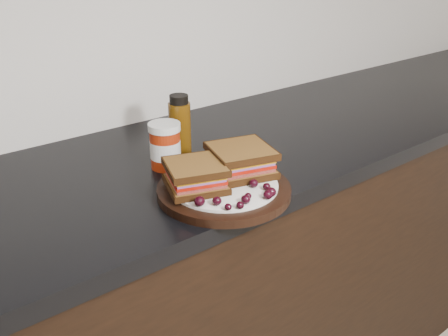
# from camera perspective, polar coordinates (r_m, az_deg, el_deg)

# --- Properties ---
(countertop) EXTENTS (3.98, 0.60, 0.04)m
(countertop) POSITION_cam_1_polar(r_m,az_deg,el_deg) (1.14, -12.39, -2.20)
(countertop) COLOR black
(countertop) RESTS_ON base_cabinets
(plate) EXTENTS (0.28, 0.28, 0.02)m
(plate) POSITION_cam_1_polar(r_m,az_deg,el_deg) (1.04, 0.00, -2.54)
(plate) COLOR black
(plate) RESTS_ON countertop
(sandwich_left) EXTENTS (0.15, 0.15, 0.05)m
(sandwich_left) POSITION_cam_1_polar(r_m,az_deg,el_deg) (1.01, -3.27, -0.86)
(sandwich_left) COLOR brown
(sandwich_left) RESTS_ON plate
(sandwich_right) EXTENTS (0.16, 0.16, 0.06)m
(sandwich_right) POSITION_cam_1_polar(r_m,az_deg,el_deg) (1.07, 1.95, 0.90)
(sandwich_right) COLOR brown
(sandwich_right) RESTS_ON plate
(grape_0) EXTENTS (0.02, 0.02, 0.02)m
(grape_0) POSITION_cam_1_polar(r_m,az_deg,el_deg) (0.95, -2.82, -3.82)
(grape_0) COLOR black
(grape_0) RESTS_ON plate
(grape_1) EXTENTS (0.02, 0.02, 0.02)m
(grape_1) POSITION_cam_1_polar(r_m,az_deg,el_deg) (0.95, -0.81, -3.79)
(grape_1) COLOR black
(grape_1) RESTS_ON plate
(grape_2) EXTENTS (0.01, 0.01, 0.01)m
(grape_2) POSITION_cam_1_polar(r_m,az_deg,el_deg) (0.94, 0.47, -4.47)
(grape_2) COLOR black
(grape_2) RESTS_ON plate
(grape_3) EXTENTS (0.02, 0.02, 0.01)m
(grape_3) POSITION_cam_1_polar(r_m,az_deg,el_deg) (0.94, 1.85, -4.27)
(grape_3) COLOR black
(grape_3) RESTS_ON plate
(grape_4) EXTENTS (0.02, 0.02, 0.02)m
(grape_4) POSITION_cam_1_polar(r_m,az_deg,el_deg) (0.96, 2.50, -3.60)
(grape_4) COLOR black
(grape_4) RESTS_ON plate
(grape_5) EXTENTS (0.01, 0.01, 0.01)m
(grape_5) POSITION_cam_1_polar(r_m,az_deg,el_deg) (0.98, 2.76, -3.23)
(grape_5) COLOR black
(grape_5) RESTS_ON plate
(grape_6) EXTENTS (0.02, 0.02, 0.02)m
(grape_6) POSITION_cam_1_polar(r_m,az_deg,el_deg) (0.98, 5.04, -3.08)
(grape_6) COLOR black
(grape_6) RESTS_ON plate
(grape_7) EXTENTS (0.02, 0.02, 0.02)m
(grape_7) POSITION_cam_1_polar(r_m,az_deg,el_deg) (0.99, 5.41, -2.75)
(grape_7) COLOR black
(grape_7) RESTS_ON plate
(grape_8) EXTENTS (0.02, 0.02, 0.01)m
(grape_8) POSITION_cam_1_polar(r_m,az_deg,el_deg) (1.01, 4.90, -2.13)
(grape_8) COLOR black
(grape_8) RESTS_ON plate
(grape_9) EXTENTS (0.02, 0.02, 0.02)m
(grape_9) POSITION_cam_1_polar(r_m,az_deg,el_deg) (1.02, 3.41, -1.76)
(grape_9) COLOR black
(grape_9) RESTS_ON plate
(grape_10) EXTENTS (0.02, 0.02, 0.02)m
(grape_10) POSITION_cam_1_polar(r_m,az_deg,el_deg) (1.06, 4.83, -0.60)
(grape_10) COLOR black
(grape_10) RESTS_ON plate
(grape_11) EXTENTS (0.02, 0.02, 0.02)m
(grape_11) POSITION_cam_1_polar(r_m,az_deg,el_deg) (1.07, 3.74, -0.59)
(grape_11) COLOR black
(grape_11) RESTS_ON plate
(grape_12) EXTENTS (0.02, 0.02, 0.02)m
(grape_12) POSITION_cam_1_polar(r_m,az_deg,el_deg) (1.09, 3.63, 0.03)
(grape_12) COLOR black
(grape_12) RESTS_ON plate
(grape_13) EXTENTS (0.02, 0.02, 0.02)m
(grape_13) POSITION_cam_1_polar(r_m,az_deg,el_deg) (1.10, 2.03, 0.41)
(grape_13) COLOR black
(grape_13) RESTS_ON plate
(grape_14) EXTENTS (0.02, 0.02, 0.02)m
(grape_14) POSITION_cam_1_polar(r_m,az_deg,el_deg) (1.10, 1.25, 0.19)
(grape_14) COLOR black
(grape_14) RESTS_ON plate
(grape_15) EXTENTS (0.02, 0.02, 0.02)m
(grape_15) POSITION_cam_1_polar(r_m,az_deg,el_deg) (1.04, -3.19, -1.10)
(grape_15) COLOR black
(grape_15) RESTS_ON plate
(grape_16) EXTENTS (0.02, 0.02, 0.02)m
(grape_16) POSITION_cam_1_polar(r_m,az_deg,el_deg) (1.02, -4.58, -1.76)
(grape_16) COLOR black
(grape_16) RESTS_ON plate
(grape_17) EXTENTS (0.02, 0.02, 0.02)m
(grape_17) POSITION_cam_1_polar(r_m,az_deg,el_deg) (1.01, -3.92, -2.15)
(grape_17) COLOR black
(grape_17) RESTS_ON plate
(grape_18) EXTENTS (0.02, 0.02, 0.02)m
(grape_18) POSITION_cam_1_polar(r_m,az_deg,el_deg) (1.00, -4.04, -2.51)
(grape_18) COLOR black
(grape_18) RESTS_ON plate
(grape_19) EXTENTS (0.02, 0.02, 0.02)m
(grape_19) POSITION_cam_1_polar(r_m,az_deg,el_deg) (0.99, -3.81, -2.72)
(grape_19) COLOR black
(grape_19) RESTS_ON plate
(grape_20) EXTENTS (0.02, 0.02, 0.02)m
(grape_20) POSITION_cam_1_polar(r_m,az_deg,el_deg) (1.02, -2.29, -1.66)
(grape_20) COLOR black
(grape_20) RESTS_ON plate
(grape_21) EXTENTS (0.02, 0.02, 0.01)m
(grape_21) POSITION_cam_1_polar(r_m,az_deg,el_deg) (1.01, -2.51, -2.14)
(grape_21) COLOR black
(grape_21) RESTS_ON plate
(grape_22) EXTENTS (0.02, 0.02, 0.02)m
(grape_22) POSITION_cam_1_polar(r_m,az_deg,el_deg) (1.00, -2.58, -2.36)
(grape_22) COLOR black
(grape_22) RESTS_ON plate
(condiment_jar) EXTENTS (0.09, 0.09, 0.11)m
(condiment_jar) POSITION_cam_1_polar(r_m,az_deg,el_deg) (1.15, -6.74, 2.55)
(condiment_jar) COLOR #95240A
(condiment_jar) RESTS_ON countertop
(oil_bottle) EXTENTS (0.06, 0.06, 0.15)m
(oil_bottle) POSITION_cam_1_polar(r_m,az_deg,el_deg) (1.22, -5.07, 4.94)
(oil_bottle) COLOR #4E2E07
(oil_bottle) RESTS_ON countertop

